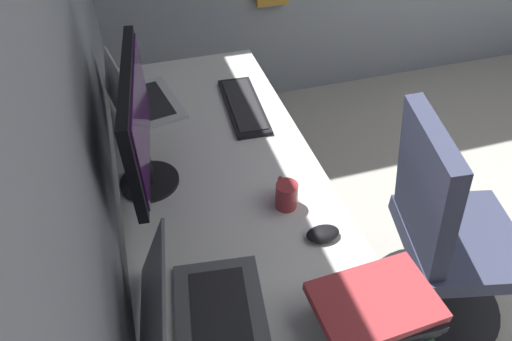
{
  "coord_description": "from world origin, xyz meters",
  "views": [
    {
      "loc": [
        -0.51,
        2.14,
        1.8
      ],
      "look_at": [
        0.38,
        1.87,
        0.95
      ],
      "focal_mm": 31.52,
      "sensor_mm": 36.0,
      "label": 1
    }
  ],
  "objects_px": {
    "book_stack_near": "(377,312)",
    "coffee_mug": "(286,195)",
    "laptop_center": "(137,97)",
    "keyboard_main": "(244,106)",
    "office_chair": "(441,242)",
    "monitor_primary": "(138,123)",
    "laptop_leftmost": "(195,311)",
    "mouse_main": "(323,234)"
  },
  "relations": [
    {
      "from": "office_chair",
      "to": "coffee_mug",
      "type": "bearing_deg",
      "value": 79.27
    },
    {
      "from": "mouse_main",
      "to": "keyboard_main",
      "type": "bearing_deg",
      "value": 3.29
    },
    {
      "from": "monitor_primary",
      "to": "laptop_leftmost",
      "type": "distance_m",
      "value": 0.59
    },
    {
      "from": "keyboard_main",
      "to": "laptop_center",
      "type": "bearing_deg",
      "value": 72.36
    },
    {
      "from": "book_stack_near",
      "to": "coffee_mug",
      "type": "distance_m",
      "value": 0.47
    },
    {
      "from": "laptop_center",
      "to": "keyboard_main",
      "type": "distance_m",
      "value": 0.44
    },
    {
      "from": "laptop_center",
      "to": "book_stack_near",
      "type": "height_order",
      "value": "laptop_center"
    },
    {
      "from": "laptop_center",
      "to": "mouse_main",
      "type": "distance_m",
      "value": 0.98
    },
    {
      "from": "coffee_mug",
      "to": "keyboard_main",
      "type": "bearing_deg",
      "value": -1.91
    },
    {
      "from": "monitor_primary",
      "to": "laptop_center",
      "type": "distance_m",
      "value": 0.51
    },
    {
      "from": "keyboard_main",
      "to": "office_chair",
      "type": "bearing_deg",
      "value": -139.8
    },
    {
      "from": "book_stack_near",
      "to": "mouse_main",
      "type": "bearing_deg",
      "value": 2.63
    },
    {
      "from": "laptop_center",
      "to": "coffee_mug",
      "type": "bearing_deg",
      "value": -150.58
    },
    {
      "from": "monitor_primary",
      "to": "mouse_main",
      "type": "xyz_separation_m",
      "value": [
        -0.39,
        -0.47,
        -0.23
      ]
    },
    {
      "from": "monitor_primary",
      "to": "book_stack_near",
      "type": "height_order",
      "value": "monitor_primary"
    },
    {
      "from": "monitor_primary",
      "to": "office_chair",
      "type": "height_order",
      "value": "monitor_primary"
    },
    {
      "from": "mouse_main",
      "to": "laptop_leftmost",
      "type": "bearing_deg",
      "value": 111.24
    },
    {
      "from": "keyboard_main",
      "to": "office_chair",
      "type": "height_order",
      "value": "office_chair"
    },
    {
      "from": "monitor_primary",
      "to": "book_stack_near",
      "type": "xyz_separation_m",
      "value": [
        -0.69,
        -0.48,
        -0.2
      ]
    },
    {
      "from": "monitor_primary",
      "to": "laptop_leftmost",
      "type": "relative_size",
      "value": 1.5
    },
    {
      "from": "laptop_center",
      "to": "book_stack_near",
      "type": "relative_size",
      "value": 1.25
    },
    {
      "from": "mouse_main",
      "to": "book_stack_near",
      "type": "height_order",
      "value": "book_stack_near"
    },
    {
      "from": "keyboard_main",
      "to": "mouse_main",
      "type": "bearing_deg",
      "value": -176.71
    },
    {
      "from": "mouse_main",
      "to": "office_chair",
      "type": "xyz_separation_m",
      "value": [
        0.05,
        -0.54,
        -0.29
      ]
    },
    {
      "from": "laptop_center",
      "to": "book_stack_near",
      "type": "bearing_deg",
      "value": -157.95
    },
    {
      "from": "book_stack_near",
      "to": "coffee_mug",
      "type": "height_order",
      "value": "book_stack_near"
    },
    {
      "from": "keyboard_main",
      "to": "book_stack_near",
      "type": "bearing_deg",
      "value": -176.91
    },
    {
      "from": "book_stack_near",
      "to": "keyboard_main",
      "type": "bearing_deg",
      "value": 3.09
    },
    {
      "from": "monitor_primary",
      "to": "office_chair",
      "type": "distance_m",
      "value": 1.19
    },
    {
      "from": "laptop_leftmost",
      "to": "book_stack_near",
      "type": "bearing_deg",
      "value": -107.42
    },
    {
      "from": "laptop_leftmost",
      "to": "mouse_main",
      "type": "height_order",
      "value": "laptop_leftmost"
    },
    {
      "from": "laptop_center",
      "to": "office_chair",
      "type": "distance_m",
      "value": 1.33
    },
    {
      "from": "mouse_main",
      "to": "coffee_mug",
      "type": "height_order",
      "value": "coffee_mug"
    },
    {
      "from": "monitor_primary",
      "to": "mouse_main",
      "type": "distance_m",
      "value": 0.66
    },
    {
      "from": "laptop_leftmost",
      "to": "keyboard_main",
      "type": "height_order",
      "value": "laptop_leftmost"
    },
    {
      "from": "keyboard_main",
      "to": "book_stack_near",
      "type": "relative_size",
      "value": 1.39
    },
    {
      "from": "coffee_mug",
      "to": "laptop_leftmost",
      "type": "bearing_deg",
      "value": 132.07
    },
    {
      "from": "laptop_center",
      "to": "mouse_main",
      "type": "relative_size",
      "value": 3.7
    },
    {
      "from": "laptop_leftmost",
      "to": "book_stack_near",
      "type": "relative_size",
      "value": 1.25
    },
    {
      "from": "keyboard_main",
      "to": "coffee_mug",
      "type": "bearing_deg",
      "value": 178.09
    },
    {
      "from": "monitor_primary",
      "to": "mouse_main",
      "type": "height_order",
      "value": "monitor_primary"
    },
    {
      "from": "coffee_mug",
      "to": "laptop_center",
      "type": "bearing_deg",
      "value": 29.42
    }
  ]
}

